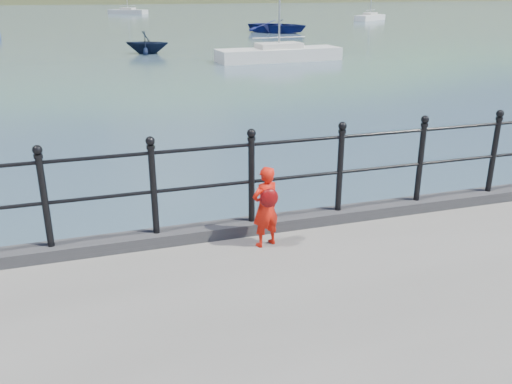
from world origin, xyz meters
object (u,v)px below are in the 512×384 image
object	(u,v)px
sailboat_deep	(128,12)
sailboat_far	(370,18)
sailboat_near	(279,55)
launch_blue	(278,26)
launch_navy	(147,42)
child	(266,206)
railing	(204,175)

from	to	relation	value
sailboat_deep	sailboat_far	size ratio (longest dim) A/B	1.12
sailboat_near	sailboat_far	distance (m)	44.46
launch_blue	sailboat_far	distance (m)	24.67
launch_blue	launch_navy	bearing A→B (deg)	-174.41
launch_navy	sailboat_deep	distance (m)	59.70
launch_blue	launch_navy	xyz separation A→B (m)	(-13.95, -14.22, 0.10)
launch_navy	sailboat_far	size ratio (longest dim) A/B	0.31
launch_navy	child	bearing A→B (deg)	-162.93
launch_navy	sailboat_near	bearing A→B (deg)	-109.35
launch_navy	sailboat_near	world-z (taller)	sailboat_near
railing	child	world-z (taller)	railing
sailboat_far	railing	bearing A→B (deg)	-156.36
child	sailboat_deep	distance (m)	90.16
child	launch_navy	distance (m)	30.47
launch_blue	sailboat_near	xyz separation A→B (m)	(-7.13, -20.04, -0.27)
sailboat_far	sailboat_near	bearing A→B (deg)	-161.35
sailboat_deep	child	bearing A→B (deg)	-56.50
railing	sailboat_far	size ratio (longest dim) A/B	2.12
sailboat_far	child	bearing A→B (deg)	-155.73
sailboat_near	sailboat_far	bearing A→B (deg)	51.37
railing	child	xyz separation A→B (m)	(0.64, -0.43, -0.32)
sailboat_deep	sailboat_far	world-z (taller)	sailboat_deep
sailboat_near	child	bearing A→B (deg)	-113.42
child	launch_blue	bearing A→B (deg)	-127.74
launch_navy	sailboat_far	distance (m)	44.55
launch_blue	launch_navy	distance (m)	19.92
sailboat_deep	launch_blue	bearing A→B (deg)	-40.17
railing	sailboat_deep	distance (m)	89.78
railing	sailboat_far	xyz separation A→B (m)	(35.33, 60.41, -1.48)
railing	launch_navy	bearing A→B (deg)	84.64
launch_blue	sailboat_near	distance (m)	21.27
launch_blue	sailboat_deep	world-z (taller)	sailboat_deep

